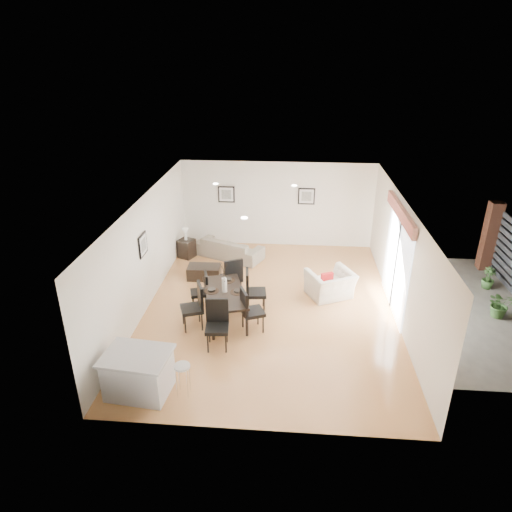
# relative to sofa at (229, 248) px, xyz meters

# --- Properties ---
(ground) EXTENTS (8.00, 8.00, 0.00)m
(ground) POSITION_rel_sofa_xyz_m (1.39, -2.87, -0.30)
(ground) COLOR tan
(ground) RESTS_ON ground
(wall_back) EXTENTS (6.00, 0.04, 2.70)m
(wall_back) POSITION_rel_sofa_xyz_m (1.39, 1.13, 1.05)
(wall_back) COLOR white
(wall_back) RESTS_ON ground
(wall_front) EXTENTS (6.00, 0.04, 2.70)m
(wall_front) POSITION_rel_sofa_xyz_m (1.39, -6.87, 1.05)
(wall_front) COLOR white
(wall_front) RESTS_ON ground
(wall_left) EXTENTS (0.04, 8.00, 2.70)m
(wall_left) POSITION_rel_sofa_xyz_m (-1.61, -2.87, 1.05)
(wall_left) COLOR white
(wall_left) RESTS_ON ground
(wall_right) EXTENTS (0.04, 8.00, 2.70)m
(wall_right) POSITION_rel_sofa_xyz_m (4.39, -2.87, 1.05)
(wall_right) COLOR white
(wall_right) RESTS_ON ground
(ceiling) EXTENTS (6.00, 8.00, 0.02)m
(ceiling) POSITION_rel_sofa_xyz_m (1.39, -2.87, 2.40)
(ceiling) COLOR white
(ceiling) RESTS_ON wall_back
(sofa) EXTENTS (2.20, 1.57, 0.60)m
(sofa) POSITION_rel_sofa_xyz_m (0.00, 0.00, 0.00)
(sofa) COLOR gray
(sofa) RESTS_ON ground
(armchair) EXTENTS (1.38, 1.31, 0.70)m
(armchair) POSITION_rel_sofa_xyz_m (2.89, -2.21, 0.05)
(armchair) COLOR beige
(armchair) RESTS_ON ground
(courtyard_plant_a) EXTENTS (0.63, 0.56, 0.66)m
(courtyard_plant_a) POSITION_rel_sofa_xyz_m (6.82, -2.86, 0.03)
(courtyard_plant_a) COLOR #3A6029
(courtyard_plant_a) RESTS_ON ground
(courtyard_plant_b) EXTENTS (0.34, 0.34, 0.59)m
(courtyard_plant_b) POSITION_rel_sofa_xyz_m (7.09, -1.42, -0.01)
(courtyard_plant_b) COLOR #3A6029
(courtyard_plant_b) RESTS_ON ground
(dining_table) EXTENTS (1.30, 1.89, 0.72)m
(dining_table) POSITION_rel_sofa_xyz_m (0.37, -3.47, 0.35)
(dining_table) COLOR black
(dining_table) RESTS_ON ground
(dining_chair_wnear) EXTENTS (0.62, 0.62, 1.07)m
(dining_chair_wnear) POSITION_rel_sofa_xyz_m (-0.23, -3.87, 0.30)
(dining_chair_wnear) COLOR black
(dining_chair_wnear) RESTS_ON ground
(dining_chair_wfar) EXTENTS (0.51, 0.51, 0.93)m
(dining_chair_wfar) POSITION_rel_sofa_xyz_m (-0.24, -3.02, 0.22)
(dining_chair_wfar) COLOR black
(dining_chair_wfar) RESTS_ON ground
(dining_chair_enear) EXTENTS (0.61, 0.61, 1.04)m
(dining_chair_enear) POSITION_rel_sofa_xyz_m (0.98, -3.94, 0.28)
(dining_chair_enear) COLOR black
(dining_chair_enear) RESTS_ON ground
(dining_chair_efar) EXTENTS (0.53, 0.53, 1.06)m
(dining_chair_efar) POSITION_rel_sofa_xyz_m (0.97, -3.05, 0.29)
(dining_chair_efar) COLOR black
(dining_chair_efar) RESTS_ON ground
(dining_chair_head) EXTENTS (0.52, 0.52, 1.07)m
(dining_chair_head) POSITION_rel_sofa_xyz_m (0.36, -4.53, 0.30)
(dining_chair_head) COLOR black
(dining_chair_head) RESTS_ON ground
(dining_chair_foot) EXTENTS (0.64, 0.64, 1.08)m
(dining_chair_foot) POSITION_rel_sofa_xyz_m (0.41, -2.41, 0.30)
(dining_chair_foot) COLOR black
(dining_chair_foot) RESTS_ON ground
(vase) EXTENTS (0.95, 1.45, 0.73)m
(vase) POSITION_rel_sofa_xyz_m (0.37, -3.47, 0.72)
(vase) COLOR white
(vase) RESTS_ON dining_table
(coffee_table) EXTENTS (0.91, 0.56, 0.36)m
(coffee_table) POSITION_rel_sofa_xyz_m (-0.51, -1.45, -0.12)
(coffee_table) COLOR black
(coffee_table) RESTS_ON ground
(side_table) EXTENTS (0.56, 0.56, 0.57)m
(side_table) POSITION_rel_sofa_xyz_m (-1.30, -0.10, -0.02)
(side_table) COLOR black
(side_table) RESTS_ON ground
(table_lamp) EXTENTS (0.19, 0.19, 0.37)m
(table_lamp) POSITION_rel_sofa_xyz_m (-1.30, -0.10, 0.51)
(table_lamp) COLOR white
(table_lamp) RESTS_ON side_table
(cushion) EXTENTS (0.32, 0.21, 0.31)m
(cushion) POSITION_rel_sofa_xyz_m (2.79, -2.31, 0.25)
(cushion) COLOR #AD1618
(cushion) RESTS_ON armchair
(kitchen_island) EXTENTS (1.27, 1.03, 0.83)m
(kitchen_island) POSITION_rel_sofa_xyz_m (-0.84, -6.10, 0.12)
(kitchen_island) COLOR silver
(kitchen_island) RESTS_ON ground
(bar_stool) EXTENTS (0.29, 0.29, 0.64)m
(bar_stool) POSITION_rel_sofa_xyz_m (-0.02, -6.10, 0.25)
(bar_stool) COLOR silver
(bar_stool) RESTS_ON ground
(framed_print_back_left) EXTENTS (0.52, 0.04, 0.52)m
(framed_print_back_left) POSITION_rel_sofa_xyz_m (-0.21, 1.10, 1.35)
(framed_print_back_left) COLOR black
(framed_print_back_left) RESTS_ON wall_back
(framed_print_back_right) EXTENTS (0.52, 0.04, 0.52)m
(framed_print_back_right) POSITION_rel_sofa_xyz_m (2.29, 1.10, 1.35)
(framed_print_back_right) COLOR black
(framed_print_back_right) RESTS_ON wall_back
(framed_print_left_wall) EXTENTS (0.04, 0.52, 0.52)m
(framed_print_left_wall) POSITION_rel_sofa_xyz_m (-1.58, -3.07, 1.35)
(framed_print_left_wall) COLOR black
(framed_print_left_wall) RESTS_ON wall_left
(sliding_door) EXTENTS (0.12, 2.70, 2.57)m
(sliding_door) POSITION_rel_sofa_xyz_m (4.35, -2.57, 1.36)
(sliding_door) COLOR white
(sliding_door) RESTS_ON wall_right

